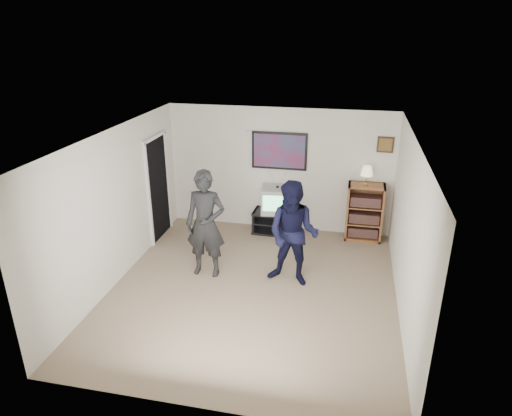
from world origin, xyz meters
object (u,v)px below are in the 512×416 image
at_px(bookshelf, 364,212).
at_px(person_short, 293,234).
at_px(media_stand, 276,222).
at_px(person_tall, 206,224).
at_px(crt_television, 277,200).

relative_size(bookshelf, person_short, 0.65).
height_order(media_stand, bookshelf, bookshelf).
bearing_deg(bookshelf, person_tall, -143.76).
relative_size(media_stand, bookshelf, 0.81).
bearing_deg(crt_television, person_tall, -121.96).
bearing_deg(person_short, bookshelf, 68.85).
distance_m(crt_television, person_short, 1.95).
height_order(crt_television, person_tall, person_tall).
height_order(crt_television, person_short, person_short).
xyz_separation_m(crt_television, bookshelf, (1.71, 0.05, -0.14)).
distance_m(media_stand, crt_television, 0.49).
distance_m(bookshelf, person_short, 2.25).
bearing_deg(person_tall, person_short, -0.50).
relative_size(person_tall, person_short, 1.05).
relative_size(media_stand, person_tall, 0.50).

